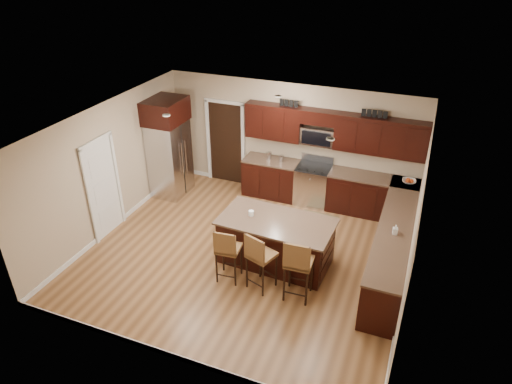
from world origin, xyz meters
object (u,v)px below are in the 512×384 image
at_px(island, 276,243).
at_px(stool_mid, 259,256).
at_px(range, 313,184).
at_px(stool_right, 298,263).
at_px(refrigerator, 169,147).
at_px(stool_left, 227,249).

relative_size(island, stool_mid, 1.88).
relative_size(range, stool_right, 0.92).
bearing_deg(refrigerator, stool_left, -43.52).
bearing_deg(range, stool_right, -79.15).
distance_m(range, stool_right, 3.35).
height_order(stool_mid, stool_right, stool_right).
xyz_separation_m(stool_mid, refrigerator, (-3.23, 2.50, 0.49)).
distance_m(range, stool_mid, 3.28).
xyz_separation_m(range, stool_right, (0.63, -3.28, 0.28)).
distance_m(range, refrigerator, 3.47).
distance_m(stool_left, refrigerator, 3.67).
relative_size(range, refrigerator, 0.47).
bearing_deg(island, range, 91.32).
relative_size(island, stool_left, 1.98).
xyz_separation_m(island, refrigerator, (-3.25, 1.66, 0.78)).
bearing_deg(stool_right, refrigerator, 144.59).
bearing_deg(stool_right, stool_mid, 176.54).
bearing_deg(island, stool_right, -48.78).
bearing_deg(stool_mid, stool_left, -161.01).
distance_m(stool_mid, refrigerator, 4.12).
bearing_deg(refrigerator, stool_right, -32.56).
height_order(stool_mid, refrigerator, refrigerator).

